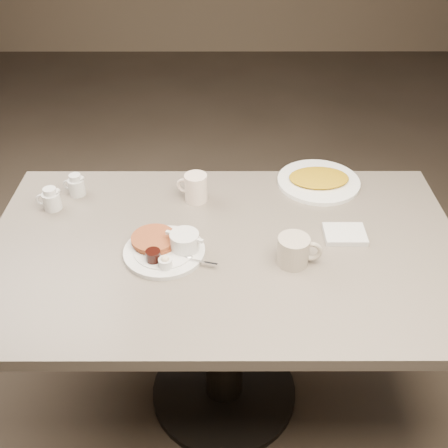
{
  "coord_description": "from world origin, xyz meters",
  "views": [
    {
      "loc": [
        -0.0,
        -1.3,
        1.81
      ],
      "look_at": [
        0.0,
        0.02,
        0.82
      ],
      "focal_mm": 42.93,
      "sensor_mm": 36.0,
      "label": 1
    }
  ],
  "objects_px": {
    "main_plate": "(167,247)",
    "creamer_right": "(76,185)",
    "creamer_left": "(51,199)",
    "hash_plate": "(319,180)",
    "diner_table": "(224,285)",
    "coffee_mug_far": "(195,188)",
    "coffee_mug_near": "(294,250)"
  },
  "relations": [
    {
      "from": "coffee_mug_near",
      "to": "creamer_left",
      "type": "distance_m",
      "value": 0.85
    },
    {
      "from": "diner_table",
      "to": "coffee_mug_near",
      "type": "bearing_deg",
      "value": -20.79
    },
    {
      "from": "coffee_mug_near",
      "to": "creamer_right",
      "type": "xyz_separation_m",
      "value": [
        -0.73,
        0.37,
        -0.01
      ]
    },
    {
      "from": "diner_table",
      "to": "creamer_right",
      "type": "bearing_deg",
      "value": 150.65
    },
    {
      "from": "creamer_right",
      "to": "hash_plate",
      "type": "xyz_separation_m",
      "value": [
        0.87,
        0.07,
        -0.02
      ]
    },
    {
      "from": "main_plate",
      "to": "coffee_mug_far",
      "type": "height_order",
      "value": "coffee_mug_far"
    },
    {
      "from": "coffee_mug_near",
      "to": "coffee_mug_far",
      "type": "bearing_deg",
      "value": 132.45
    },
    {
      "from": "main_plate",
      "to": "creamer_left",
      "type": "bearing_deg",
      "value": 149.89
    },
    {
      "from": "diner_table",
      "to": "main_plate",
      "type": "height_order",
      "value": "main_plate"
    },
    {
      "from": "main_plate",
      "to": "hash_plate",
      "type": "xyz_separation_m",
      "value": [
        0.52,
        0.4,
        -0.01
      ]
    },
    {
      "from": "coffee_mug_near",
      "to": "creamer_left",
      "type": "xyz_separation_m",
      "value": [
        -0.8,
        0.29,
        -0.01
      ]
    },
    {
      "from": "creamer_left",
      "to": "coffee_mug_near",
      "type": "bearing_deg",
      "value": -19.71
    },
    {
      "from": "diner_table",
      "to": "main_plate",
      "type": "relative_size",
      "value": 4.56
    },
    {
      "from": "diner_table",
      "to": "creamer_right",
      "type": "xyz_separation_m",
      "value": [
        -0.52,
        0.29,
        0.21
      ]
    },
    {
      "from": "creamer_left",
      "to": "creamer_right",
      "type": "relative_size",
      "value": 1.08
    },
    {
      "from": "diner_table",
      "to": "creamer_right",
      "type": "distance_m",
      "value": 0.63
    },
    {
      "from": "creamer_left",
      "to": "creamer_right",
      "type": "xyz_separation_m",
      "value": [
        0.07,
        0.09,
        0.0
      ]
    },
    {
      "from": "diner_table",
      "to": "hash_plate",
      "type": "height_order",
      "value": "hash_plate"
    },
    {
      "from": "coffee_mug_near",
      "to": "coffee_mug_far",
      "type": "height_order",
      "value": "coffee_mug_far"
    },
    {
      "from": "hash_plate",
      "to": "diner_table",
      "type": "bearing_deg",
      "value": -133.73
    },
    {
      "from": "diner_table",
      "to": "hash_plate",
      "type": "bearing_deg",
      "value": 46.27
    },
    {
      "from": "coffee_mug_far",
      "to": "hash_plate",
      "type": "relative_size",
      "value": 0.38
    },
    {
      "from": "coffee_mug_near",
      "to": "coffee_mug_far",
      "type": "xyz_separation_m",
      "value": [
        -0.31,
        0.34,
        0.0
      ]
    },
    {
      "from": "creamer_left",
      "to": "hash_plate",
      "type": "bearing_deg",
      "value": 9.54
    },
    {
      "from": "coffee_mug_far",
      "to": "creamer_left",
      "type": "bearing_deg",
      "value": -174.0
    },
    {
      "from": "diner_table",
      "to": "hash_plate",
      "type": "distance_m",
      "value": 0.54
    },
    {
      "from": "creamer_right",
      "to": "hash_plate",
      "type": "relative_size",
      "value": 0.28
    },
    {
      "from": "main_plate",
      "to": "creamer_left",
      "type": "relative_size",
      "value": 3.49
    },
    {
      "from": "main_plate",
      "to": "creamer_right",
      "type": "xyz_separation_m",
      "value": [
        -0.35,
        0.33,
        0.01
      ]
    },
    {
      "from": "main_plate",
      "to": "creamer_right",
      "type": "height_order",
      "value": "creamer_right"
    },
    {
      "from": "diner_table",
      "to": "main_plate",
      "type": "bearing_deg",
      "value": -169.39
    },
    {
      "from": "creamer_left",
      "to": "hash_plate",
      "type": "distance_m",
      "value": 0.95
    }
  ]
}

